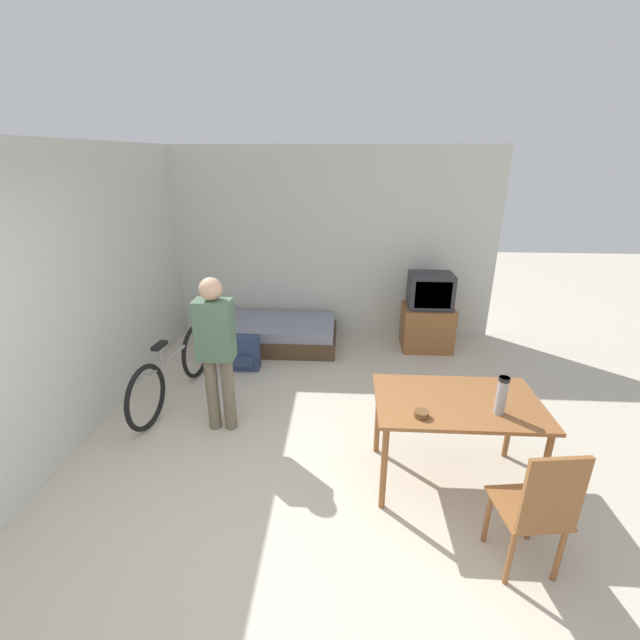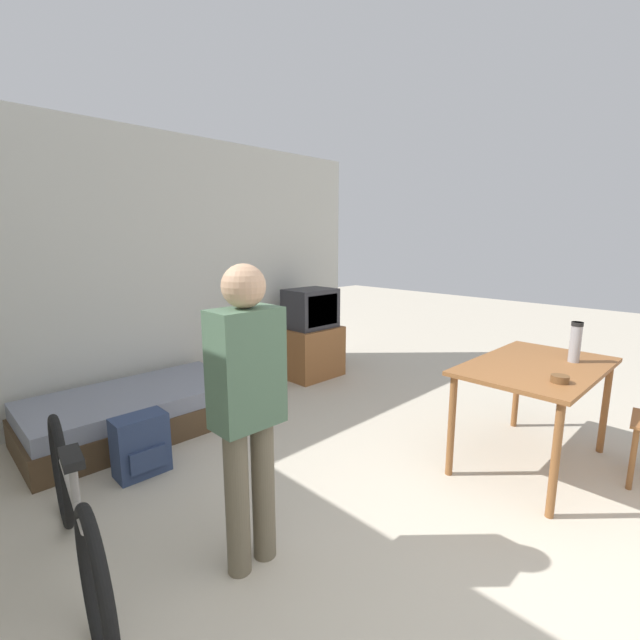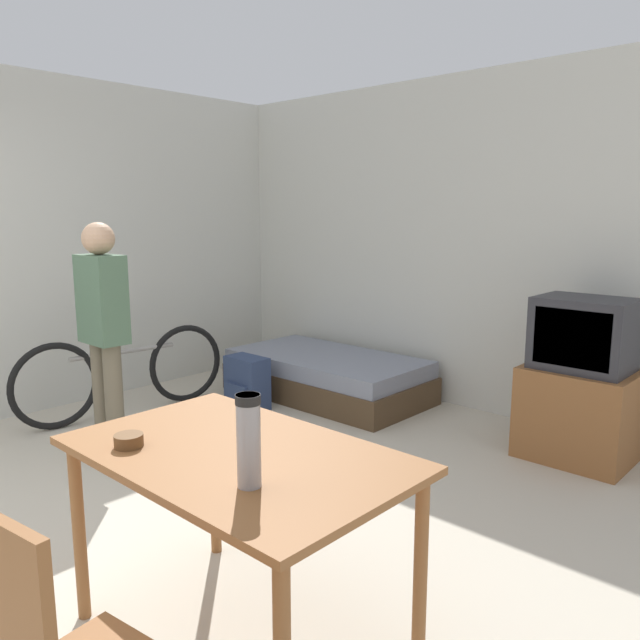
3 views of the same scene
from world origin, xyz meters
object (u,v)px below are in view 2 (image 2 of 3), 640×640
object	(u,v)px
person_standing	(247,400)
thermos_flask	(576,340)
daybed	(136,412)
dining_table	(536,376)
tv	(311,337)
bicycle	(74,516)
mate_bowl	(560,379)
backpack	(141,445)

from	to	relation	value
person_standing	thermos_flask	distance (m)	2.48
daybed	person_standing	world-z (taller)	person_standing
daybed	dining_table	distance (m)	3.27
person_standing	daybed	bearing A→B (deg)	84.45
dining_table	thermos_flask	distance (m)	0.40
tv	bicycle	size ratio (longest dim) A/B	0.62
bicycle	thermos_flask	distance (m)	3.34
dining_table	thermos_flask	xyz separation A→B (m)	(0.26, -0.16, 0.25)
bicycle	mate_bowl	bearing A→B (deg)	-29.39
daybed	bicycle	size ratio (longest dim) A/B	1.01
daybed	bicycle	xyz separation A→B (m)	(-0.87, -1.48, 0.16)
mate_bowl	backpack	bearing A→B (deg)	130.56
daybed	backpack	distance (m)	0.76
person_standing	thermos_flask	world-z (taller)	person_standing
dining_table	thermos_flask	size ratio (longest dim) A/B	4.26
dining_table	backpack	distance (m)	2.90
bicycle	person_standing	distance (m)	1.01
mate_bowl	backpack	xyz separation A→B (m)	(-1.83, 2.13, -0.58)
bicycle	person_standing	bearing A→B (deg)	-37.07
person_standing	backpack	world-z (taller)	person_standing
dining_table	bicycle	distance (m)	3.01
daybed	backpack	size ratio (longest dim) A/B	4.03
bicycle	backpack	size ratio (longest dim) A/B	3.98
tv	mate_bowl	world-z (taller)	tv
daybed	tv	size ratio (longest dim) A/B	1.64
bicycle	dining_table	bearing A→B (deg)	-22.26
bicycle	person_standing	size ratio (longest dim) A/B	1.12
daybed	person_standing	xyz separation A→B (m)	(-0.19, -1.99, 0.71)
person_standing	mate_bowl	distance (m)	1.97
tv	thermos_flask	distance (m)	2.88
dining_table	backpack	world-z (taller)	dining_table
dining_table	backpack	size ratio (longest dim) A/B	2.92
thermos_flask	backpack	xyz separation A→B (m)	(-2.41, 2.05, -0.72)
daybed	thermos_flask	world-z (taller)	thermos_flask
mate_bowl	daybed	bearing A→B (deg)	118.92
person_standing	mate_bowl	bearing A→B (deg)	-26.11
dining_table	backpack	bearing A→B (deg)	138.69
daybed	bicycle	bearing A→B (deg)	-120.44
tv	dining_table	distance (m)	2.70
bicycle	mate_bowl	xyz separation A→B (m)	(2.44, -1.38, 0.45)
tv	backpack	size ratio (longest dim) A/B	2.46
dining_table	thermos_flask	world-z (taller)	thermos_flask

